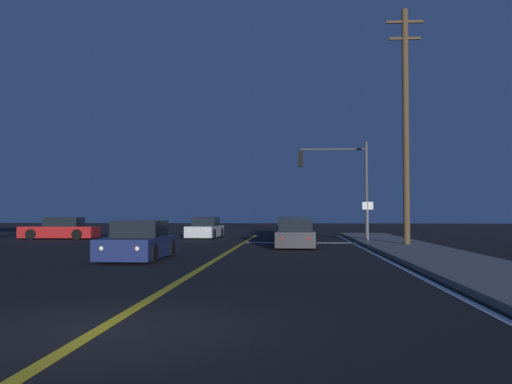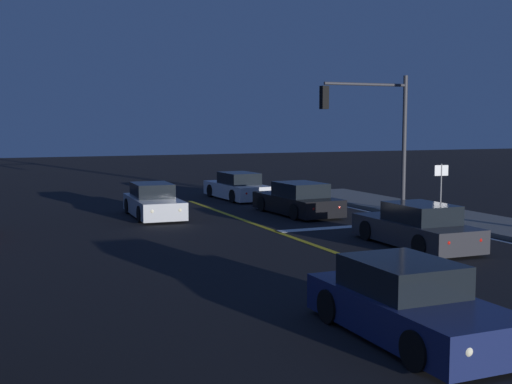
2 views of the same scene
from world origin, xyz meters
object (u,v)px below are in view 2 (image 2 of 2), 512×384
object	(u,v)px
car_following_oncoming_charcoal	(416,228)
street_sign_corner	(441,183)
car_far_approaching_white	(237,187)
traffic_signal_near_right	(375,122)
car_lead_oncoming_navy	(408,305)
car_parked_curb_silver	(153,202)
car_mid_block_black	(298,200)

from	to	relation	value
car_following_oncoming_charcoal	street_sign_corner	distance (m)	5.36
car_far_approaching_white	traffic_signal_near_right	bearing A→B (deg)	-71.01
car_lead_oncoming_navy	car_following_oncoming_charcoal	bearing A→B (deg)	-127.46
car_following_oncoming_charcoal	traffic_signal_near_right	xyz separation A→B (m)	(2.67, 6.46, 3.23)
car_lead_oncoming_navy	traffic_signal_near_right	world-z (taller)	traffic_signal_near_right
car_parked_curb_silver	street_sign_corner	world-z (taller)	street_sign_corner
car_lead_oncoming_navy	car_parked_curb_silver	bearing A→B (deg)	-89.00
traffic_signal_near_right	street_sign_corner	size ratio (longest dim) A/B	2.55
car_lead_oncoming_navy	car_parked_curb_silver	size ratio (longest dim) A/B	0.95
street_sign_corner	traffic_signal_near_right	bearing A→B (deg)	112.13
car_parked_curb_silver	car_far_approaching_white	size ratio (longest dim) A/B	0.96
car_following_oncoming_charcoal	street_sign_corner	size ratio (longest dim) A/B	2.08
traffic_signal_near_right	street_sign_corner	distance (m)	3.80
car_mid_block_black	car_parked_curb_silver	xyz separation A→B (m)	(-5.65, 1.70, -0.00)
street_sign_corner	car_parked_curb_silver	bearing A→B (deg)	148.27
car_lead_oncoming_navy	car_far_approaching_white	world-z (taller)	same
car_following_oncoming_charcoal	traffic_signal_near_right	bearing A→B (deg)	68.47
car_following_oncoming_charcoal	street_sign_corner	xyz separation A→B (m)	(3.80, 3.66, 0.93)
car_mid_block_black	street_sign_corner	xyz separation A→B (m)	(3.90, -4.21, 0.93)
car_parked_curb_silver	car_far_approaching_white	xyz separation A→B (m)	(5.40, 4.51, 0.00)
car_mid_block_black	car_parked_curb_silver	distance (m)	5.90
car_mid_block_black	car_far_approaching_white	world-z (taller)	same
car_lead_oncoming_navy	car_mid_block_black	world-z (taller)	same
car_lead_oncoming_navy	street_sign_corner	xyz separation A→B (m)	(9.25, 10.78, 0.93)
car_far_approaching_white	car_mid_block_black	bearing A→B (deg)	-90.30
car_parked_curb_silver	street_sign_corner	size ratio (longest dim) A/B	2.04
car_lead_oncoming_navy	car_mid_block_black	xyz separation A→B (m)	(5.35, 14.99, 0.00)
car_parked_curb_silver	car_far_approaching_white	distance (m)	7.04
car_mid_block_black	traffic_signal_near_right	xyz separation A→B (m)	(2.76, -1.41, 3.23)
car_lead_oncoming_navy	car_far_approaching_white	size ratio (longest dim) A/B	0.92
car_lead_oncoming_navy	car_mid_block_black	size ratio (longest dim) A/B	0.92
car_mid_block_black	traffic_signal_near_right	distance (m)	4.48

